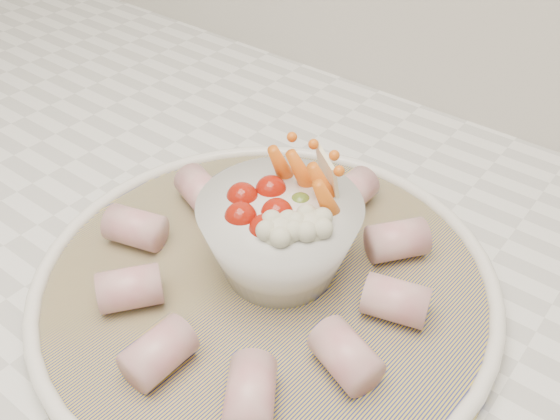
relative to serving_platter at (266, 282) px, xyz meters
The scene contains 3 objects.
serving_platter is the anchor object (origin of this frame).
veggie_bowl 0.04m from the serving_platter, 79.24° to the left, with size 0.12×0.12×0.10m.
cured_meat_rolls 0.02m from the serving_platter, behind, with size 0.26×0.27×0.03m.
Camera 1 is at (0.09, 1.15, 1.28)m, focal length 40.00 mm.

